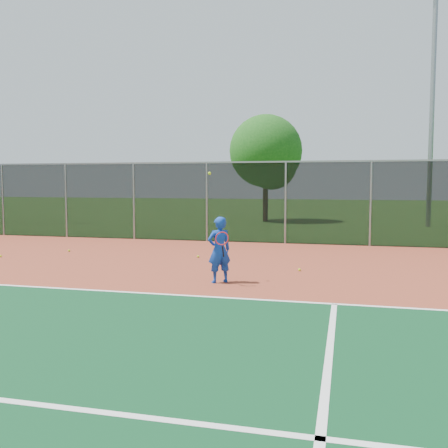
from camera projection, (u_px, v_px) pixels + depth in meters
The scene contains 11 objects.
ground at pixel (179, 350), 6.79m from camera, with size 120.00×120.00×0.00m, color #265117.
court_apron at pixel (216, 312), 8.73m from camera, with size 30.00×20.00×0.02m, color #953C25.
court_lines at pixel (321, 432), 4.49m from camera, with size 22.10×13.05×0.00m.
fence_back at pixel (286, 202), 18.27m from camera, with size 30.00×0.06×3.03m.
tennis_player at pixel (219, 250), 11.17m from camera, with size 0.65×0.72×2.49m.
practice_ball_0 at pixel (198, 256), 14.93m from camera, with size 0.07×0.07×0.07m, color #BAE01A.
practice_ball_1 at pixel (1, 256), 15.02m from camera, with size 0.07×0.07×0.07m, color #BAE01A.
practice_ball_2 at pixel (299, 270), 12.68m from camera, with size 0.07×0.07×0.07m, color #BAE01A.
practice_ball_5 at pixel (69, 251), 16.21m from camera, with size 0.07×0.07×0.07m, color #BAE01A.
floodlight_n at pixel (433, 93), 24.91m from camera, with size 0.90×0.40×11.85m.
tree_back_left at pixel (267, 154), 28.66m from camera, with size 4.19×4.19×6.16m.
Camera 1 is at (2.18, -6.28, 2.28)m, focal length 40.00 mm.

